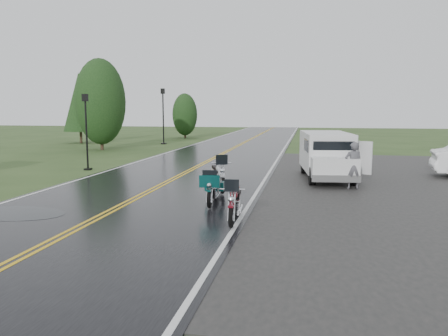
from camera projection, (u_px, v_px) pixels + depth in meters
name	position (u px, v px, depth m)	size (l,w,h in m)	color
ground	(121.00, 207.00, 13.28)	(120.00, 120.00, 0.00)	#2D471E
road	(201.00, 165.00, 23.01)	(8.00, 100.00, 0.04)	black
motorcycle_red	(231.00, 207.00, 10.63)	(0.72, 1.99, 1.18)	#580A13
motorcycle_teal	(209.00, 191.00, 12.77)	(0.69, 1.91, 1.13)	#043230
motorcycle_silver	(222.00, 177.00, 14.93)	(0.82, 2.24, 1.33)	#9D9FA4
van_white	(313.00, 160.00, 16.83)	(1.92, 5.12, 2.01)	silver
person_at_van	(353.00, 166.00, 16.04)	(0.63, 0.42, 1.74)	#525156
lamp_post_near_left	(86.00, 132.00, 21.10)	(0.32, 0.32, 3.72)	black
lamp_post_far_left	(163.00, 116.00, 36.82)	(0.41, 0.41, 4.74)	black
tree_left_mid	(101.00, 111.00, 31.61)	(3.60, 3.60, 5.63)	#1E3D19
tree_left_far	(185.00, 119.00, 44.74)	(2.54, 2.54, 3.91)	#1E3D19
pine_left_far	(80.00, 109.00, 37.96)	(2.86, 2.86, 5.96)	#1E3D19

